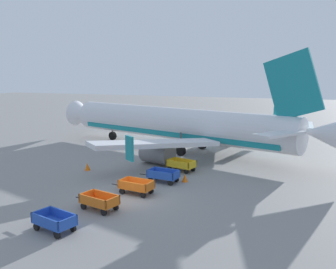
% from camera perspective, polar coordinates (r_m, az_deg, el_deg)
% --- Properties ---
extents(ground_plane, '(220.00, 220.00, 0.00)m').
position_cam_1_polar(ground_plane, '(28.00, -5.80, -9.54)').
color(ground_plane, gray).
extents(airplane, '(36.81, 29.91, 11.34)m').
position_cam_1_polar(airplane, '(43.23, 2.11, 1.48)').
color(airplane, silver).
rests_on(airplane, ground).
extents(baggage_cart_nearest, '(3.62, 2.03, 1.07)m').
position_cam_1_polar(baggage_cart_nearest, '(23.08, -17.08, -12.61)').
color(baggage_cart_nearest, '#234CB2').
rests_on(baggage_cart_nearest, ground).
extents(baggage_cart_second_in_row, '(3.62, 1.99, 1.07)m').
position_cam_1_polar(baggage_cart_second_in_row, '(25.66, -10.52, -10.05)').
color(baggage_cart_second_in_row, orange).
rests_on(baggage_cart_second_in_row, ground).
extents(baggage_cart_third_in_row, '(3.62, 1.76, 1.07)m').
position_cam_1_polar(baggage_cart_third_in_row, '(28.49, -4.91, -7.91)').
color(baggage_cart_third_in_row, orange).
rests_on(baggage_cart_third_in_row, ground).
extents(baggage_cart_fourth_in_row, '(3.61, 1.69, 1.07)m').
position_cam_1_polar(baggage_cart_fourth_in_row, '(31.24, -0.73, -6.29)').
color(baggage_cart_fourth_in_row, '#234CB2').
rests_on(baggage_cart_fourth_in_row, ground).
extents(baggage_cart_far_end, '(3.62, 2.04, 1.07)m').
position_cam_1_polar(baggage_cart_far_end, '(34.70, 2.03, -4.67)').
color(baggage_cart_far_end, gold).
rests_on(baggage_cart_far_end, ground).
extents(traffic_cone_near_plane, '(0.53, 0.53, 0.69)m').
position_cam_1_polar(traffic_cone_near_plane, '(35.85, -12.27, -4.85)').
color(traffic_cone_near_plane, orange).
rests_on(traffic_cone_near_plane, ground).
extents(traffic_cone_mid_apron, '(0.50, 0.50, 0.66)m').
position_cam_1_polar(traffic_cone_mid_apron, '(31.50, 2.60, -6.68)').
color(traffic_cone_mid_apron, orange).
rests_on(traffic_cone_mid_apron, ground).
extents(traffic_cone_by_carts, '(0.48, 0.48, 0.63)m').
position_cam_1_polar(traffic_cone_by_carts, '(35.24, 3.07, -4.94)').
color(traffic_cone_by_carts, orange).
rests_on(traffic_cone_by_carts, ground).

